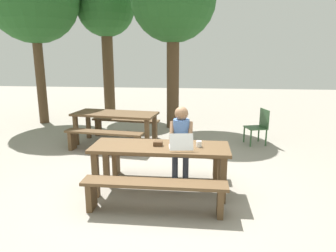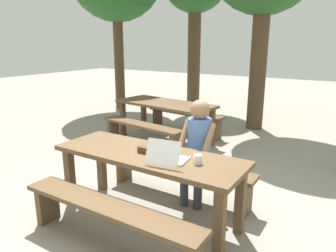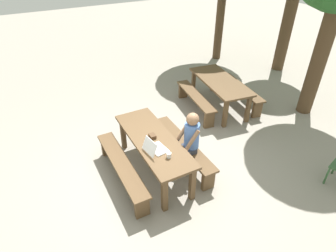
# 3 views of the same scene
# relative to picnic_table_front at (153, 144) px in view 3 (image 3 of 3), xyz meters

# --- Properties ---
(ground_plane) EXTENTS (30.00, 30.00, 0.00)m
(ground_plane) POSITION_rel_picnic_table_front_xyz_m (0.00, 0.00, -0.64)
(ground_plane) COLOR gray
(picnic_table_front) EXTENTS (2.08, 0.72, 0.76)m
(picnic_table_front) POSITION_rel_picnic_table_front_xyz_m (0.00, 0.00, 0.00)
(picnic_table_front) COLOR brown
(picnic_table_front) RESTS_ON ground
(bench_near) EXTENTS (1.96, 0.30, 0.45)m
(bench_near) POSITION_rel_picnic_table_front_xyz_m (0.00, -0.64, -0.30)
(bench_near) COLOR brown
(bench_near) RESTS_ON ground
(bench_far) EXTENTS (1.96, 0.30, 0.45)m
(bench_far) POSITION_rel_picnic_table_front_xyz_m (0.00, 0.64, -0.30)
(bench_far) COLOR brown
(bench_far) RESTS_ON ground
(laptop) EXTENTS (0.38, 0.39, 0.25)m
(laptop) POSITION_rel_picnic_table_front_xyz_m (0.32, -0.12, 0.17)
(laptop) COLOR white
(laptop) RESTS_ON picnic_table_front
(small_pouch) EXTENTS (0.13, 0.10, 0.07)m
(small_pouch) POSITION_rel_picnic_table_front_xyz_m (-0.03, 0.00, 0.15)
(small_pouch) COLOR #4C331E
(small_pouch) RESTS_ON picnic_table_front
(coffee_mug) EXTENTS (0.08, 0.08, 0.09)m
(coffee_mug) POSITION_rel_picnic_table_front_xyz_m (0.58, 0.01, 0.16)
(coffee_mug) COLOR white
(coffee_mug) RESTS_ON picnic_table_front
(person_seated) EXTENTS (0.39, 0.40, 1.25)m
(person_seated) POSITION_rel_picnic_table_front_xyz_m (0.28, 0.60, 0.09)
(person_seated) COLOR #333847
(person_seated) RESTS_ON ground
(picnic_table_mid) EXTENTS (2.05, 1.06, 0.76)m
(picnic_table_mid) POSITION_rel_picnic_table_front_xyz_m (-1.40, 2.51, 0.00)
(picnic_table_mid) COLOR brown
(picnic_table_mid) RESTS_ON ground
(bench_mid_south) EXTENTS (1.78, 0.53, 0.47)m
(bench_mid_south) POSITION_rel_picnic_table_front_xyz_m (-1.49, 1.86, -0.29)
(bench_mid_south) COLOR brown
(bench_mid_south) RESTS_ON ground
(bench_mid_north) EXTENTS (1.78, 0.53, 0.47)m
(bench_mid_north) POSITION_rel_picnic_table_front_xyz_m (-1.31, 3.16, -0.29)
(bench_mid_north) COLOR brown
(bench_mid_north) RESTS_ON ground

